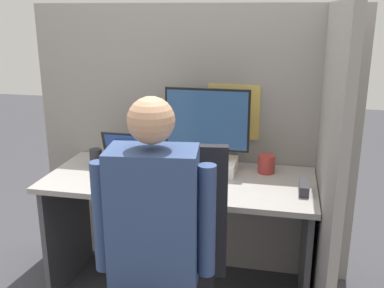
# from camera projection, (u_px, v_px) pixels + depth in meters

# --- Properties ---
(cubicle_panel_back) EXTENTS (1.99, 0.05, 1.68)m
(cubicle_panel_back) POSITION_uv_depth(u_px,v_px,m) (193.00, 143.00, 2.81)
(cubicle_panel_back) COLOR gray
(cubicle_panel_back) RESTS_ON ground
(cubicle_panel_right) EXTENTS (0.04, 1.29, 1.68)m
(cubicle_panel_right) POSITION_uv_depth(u_px,v_px,m) (325.00, 175.00, 2.26)
(cubicle_panel_right) COLOR gray
(cubicle_panel_right) RESTS_ON ground
(desk) EXTENTS (1.49, 0.66, 0.74)m
(desk) POSITION_uv_depth(u_px,v_px,m) (180.00, 207.00, 2.56)
(desk) COLOR #9E9993
(desk) RESTS_ON ground
(paper_box) EXTENTS (0.34, 0.23, 0.07)m
(paper_box) POSITION_uv_depth(u_px,v_px,m) (207.00, 165.00, 2.61)
(paper_box) COLOR white
(paper_box) RESTS_ON desk
(monitor) EXTENTS (0.48, 0.22, 0.42)m
(monitor) POSITION_uv_depth(u_px,v_px,m) (207.00, 124.00, 2.54)
(monitor) COLOR black
(monitor) RESTS_ON paper_box
(laptop) EXTENTS (0.32, 0.21, 0.22)m
(laptop) POSITION_uv_depth(u_px,v_px,m) (126.00, 163.00, 2.60)
(laptop) COLOR black
(laptop) RESTS_ON desk
(mouse) EXTENTS (0.06, 0.05, 0.03)m
(mouse) POSITION_uv_depth(u_px,v_px,m) (164.00, 181.00, 2.42)
(mouse) COLOR gray
(mouse) RESTS_ON desk
(stapler) EXTENTS (0.05, 0.14, 0.05)m
(stapler) POSITION_uv_depth(u_px,v_px,m) (304.00, 188.00, 2.29)
(stapler) COLOR #2D2D33
(stapler) RESTS_ON desk
(carrot_toy) EXTENTS (0.05, 0.13, 0.05)m
(carrot_toy) POSITION_uv_depth(u_px,v_px,m) (206.00, 193.00, 2.24)
(carrot_toy) COLOR orange
(carrot_toy) RESTS_ON desk
(office_chair) EXTENTS (0.54, 0.57, 1.09)m
(office_chair) POSITION_uv_depth(u_px,v_px,m) (166.00, 275.00, 1.92)
(office_chair) COLOR black
(office_chair) RESTS_ON ground
(person) EXTENTS (0.48, 0.49, 1.34)m
(person) POSITION_uv_depth(u_px,v_px,m) (148.00, 248.00, 1.70)
(person) COLOR black
(person) RESTS_ON ground
(coffee_mug) EXTENTS (0.09, 0.09, 0.10)m
(coffee_mug) POSITION_uv_depth(u_px,v_px,m) (266.00, 164.00, 2.57)
(coffee_mug) COLOR #A3332D
(coffee_mug) RESTS_ON desk
(pen_cup) EXTENTS (0.07, 0.07, 0.10)m
(pen_cup) POSITION_uv_depth(u_px,v_px,m) (96.00, 157.00, 2.68)
(pen_cup) COLOR #28282D
(pen_cup) RESTS_ON desk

